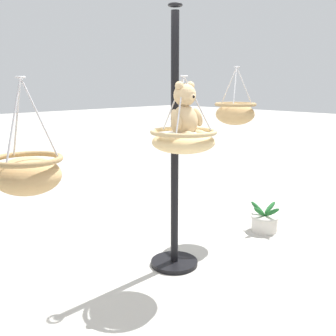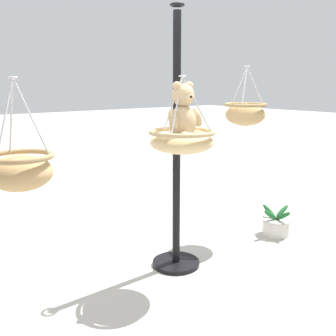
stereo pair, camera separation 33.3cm
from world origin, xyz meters
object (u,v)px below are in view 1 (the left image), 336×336
at_px(hanging_basket_right_low, 28,173).
at_px(potted_plant_small_succulent, 265,221).
at_px(display_pole_central, 175,192).
at_px(hanging_basket_with_teddy, 183,140).
at_px(teddy_bear, 186,115).
at_px(hanging_basket_left_high, 235,113).

bearing_deg(hanging_basket_right_low, potted_plant_small_succulent, 179.33).
relative_size(display_pole_central, hanging_basket_with_teddy, 3.76).
relative_size(hanging_basket_with_teddy, hanging_basket_right_low, 0.84).
xyz_separation_m(display_pole_central, hanging_basket_right_low, (1.39, 0.08, 0.41)).
bearing_deg(teddy_bear, hanging_basket_with_teddy, -90.00).
bearing_deg(hanging_basket_right_low, hanging_basket_with_teddy, 172.17).
height_order(teddy_bear, hanging_basket_left_high, hanging_basket_left_high).
relative_size(hanging_basket_with_teddy, teddy_bear, 1.34).
bearing_deg(hanging_basket_left_high, hanging_basket_with_teddy, 17.05).
height_order(display_pole_central, hanging_basket_right_low, display_pole_central).
relative_size(display_pole_central, potted_plant_small_succulent, 5.52).
distance_m(display_pole_central, hanging_basket_right_low, 1.45).
distance_m(hanging_basket_with_teddy, hanging_basket_left_high, 1.23).
distance_m(teddy_bear, hanging_basket_right_low, 1.29).
distance_m(hanging_basket_with_teddy, hanging_basket_right_low, 1.26).
bearing_deg(hanging_basket_with_teddy, hanging_basket_right_low, -7.83).
height_order(hanging_basket_left_high, hanging_basket_right_low, hanging_basket_left_high).
relative_size(display_pole_central, hanging_basket_left_high, 3.78).
bearing_deg(teddy_bear, potted_plant_small_succulent, -173.93).
relative_size(hanging_basket_with_teddy, hanging_basket_left_high, 1.01).
bearing_deg(hanging_basket_right_low, display_pole_central, -176.72).
relative_size(hanging_basket_left_high, hanging_basket_right_low, 0.84).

